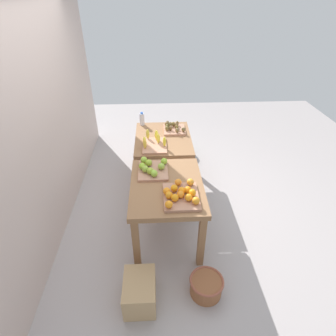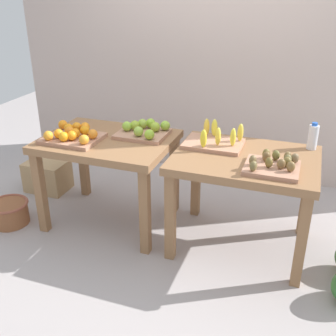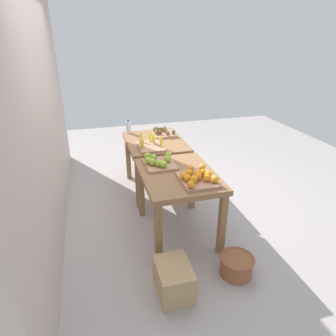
# 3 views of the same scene
# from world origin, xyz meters

# --- Properties ---
(ground_plane) EXTENTS (8.00, 8.00, 0.00)m
(ground_plane) POSITION_xyz_m (0.00, 0.00, 0.00)
(ground_plane) COLOR #AAA2A1
(back_wall) EXTENTS (4.40, 0.12, 3.00)m
(back_wall) POSITION_xyz_m (0.00, 1.35, 1.50)
(back_wall) COLOR beige
(back_wall) RESTS_ON ground_plane
(display_table_left) EXTENTS (1.04, 0.80, 0.77)m
(display_table_left) POSITION_xyz_m (-0.56, 0.00, 0.65)
(display_table_left) COLOR #8D6340
(display_table_left) RESTS_ON ground_plane
(display_table_right) EXTENTS (1.04, 0.80, 0.77)m
(display_table_right) POSITION_xyz_m (0.56, 0.00, 0.65)
(display_table_right) COLOR #8D6340
(display_table_right) RESTS_ON ground_plane
(orange_bin) EXTENTS (0.45, 0.37, 0.11)m
(orange_bin) POSITION_xyz_m (-0.80, -0.13, 0.81)
(orange_bin) COLOR tan
(orange_bin) RESTS_ON display_table_left
(apple_bin) EXTENTS (0.41, 0.35, 0.11)m
(apple_bin) POSITION_xyz_m (-0.30, 0.16, 0.81)
(apple_bin) COLOR tan
(apple_bin) RESTS_ON display_table_left
(banana_crate) EXTENTS (0.44, 0.32, 0.17)m
(banana_crate) POSITION_xyz_m (0.30, 0.13, 0.81)
(banana_crate) COLOR tan
(banana_crate) RESTS_ON display_table_right
(kiwi_bin) EXTENTS (0.36, 0.32, 0.10)m
(kiwi_bin) POSITION_xyz_m (0.77, -0.17, 0.80)
(kiwi_bin) COLOR tan
(kiwi_bin) RESTS_ON display_table_right
(water_bottle) EXTENTS (0.07, 0.07, 0.21)m
(water_bottle) POSITION_xyz_m (1.00, 0.31, 0.86)
(water_bottle) COLOR silver
(water_bottle) RESTS_ON display_table_right
(wicker_basket) EXTENTS (0.34, 0.34, 0.20)m
(wicker_basket) POSITION_xyz_m (-1.37, -0.35, 0.11)
(wicker_basket) COLOR brown
(wicker_basket) RESTS_ON ground_plane
(cardboard_produce_box) EXTENTS (0.40, 0.30, 0.30)m
(cardboard_produce_box) POSITION_xyz_m (-1.42, 0.30, 0.15)
(cardboard_produce_box) COLOR tan
(cardboard_produce_box) RESTS_ON ground_plane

